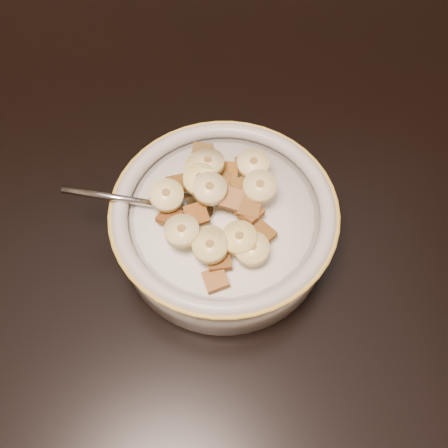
{
  "coord_description": "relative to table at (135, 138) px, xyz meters",
  "views": [
    {
      "loc": [
        0.08,
        -0.4,
        1.2
      ],
      "look_at": [
        0.1,
        -0.16,
        0.78
      ],
      "focal_mm": 40.0,
      "sensor_mm": 36.0,
      "label": 1
    }
  ],
  "objects": [
    {
      "name": "floor",
      "position": [
        0.0,
        0.0,
        -0.78
      ],
      "size": [
        4.0,
        4.5,
        0.1
      ],
      "primitive_type": "cube",
      "color": "#422816",
      "rests_on": "ground"
    },
    {
      "name": "table",
      "position": [
        0.0,
        0.0,
        0.0
      ],
      "size": [
        1.41,
        0.92,
        0.04
      ],
      "primitive_type": "cube",
      "rotation": [
        0.0,
        0.0,
        0.01
      ],
      "color": "black",
      "rests_on": "floor"
    },
    {
      "name": "chair",
      "position": [
        0.09,
        0.6,
        -0.29
      ],
      "size": [
        0.44,
        0.44,
        0.88
      ],
      "primitive_type": "cube",
      "rotation": [
        0.0,
        0.0,
        0.14
      ],
      "color": "black",
      "rests_on": "floor"
    },
    {
      "name": "cereal_bowl",
      "position": [
        0.1,
        -0.16,
        0.04
      ],
      "size": [
        0.21,
        0.21,
        0.05
      ],
      "primitive_type": "cylinder",
      "color": "#B0AA9E",
      "rests_on": "table"
    },
    {
      "name": "milk",
      "position": [
        0.1,
        -0.16,
        0.07
      ],
      "size": [
        0.17,
        0.17,
        0.0
      ],
      "primitive_type": "cylinder",
      "color": "white",
      "rests_on": "cereal_bowl"
    },
    {
      "name": "spoon",
      "position": [
        0.06,
        -0.15,
        0.07
      ],
      "size": [
        0.05,
        0.04,
        0.01
      ],
      "primitive_type": "ellipsoid",
      "rotation": [
        0.0,
        0.0,
        4.56
      ],
      "color": "#9B9EA7",
      "rests_on": "cereal_bowl"
    },
    {
      "name": "cereal_square_0",
      "position": [
        0.12,
        -0.14,
        0.09
      ],
      "size": [
        0.03,
        0.03,
        0.01
      ],
      "primitive_type": "cube",
      "rotation": [
        -0.03,
        0.17,
        0.35
      ],
      "color": "brown",
      "rests_on": "milk"
    },
    {
      "name": "cereal_square_1",
      "position": [
        0.06,
        -0.13,
        0.08
      ],
      "size": [
        0.03,
        0.03,
        0.01
      ],
      "primitive_type": "cube",
      "rotation": [
        0.18,
        0.17,
        1.91
      ],
      "color": "brown",
      "rests_on": "milk"
    },
    {
      "name": "cereal_square_2",
      "position": [
        0.1,
        -0.12,
        0.08
      ],
      "size": [
        0.03,
        0.03,
        0.01
      ],
      "primitive_type": "cube",
      "rotation": [
        0.1,
        0.14,
        1.07
      ],
      "color": "brown",
      "rests_on": "milk"
    },
    {
      "name": "cereal_square_3",
      "position": [
        0.12,
        -0.2,
        0.08
      ],
      "size": [
        0.03,
        0.02,
        0.01
      ],
      "primitive_type": "cube",
      "rotation": [
        0.02,
        -0.17,
        2.86
      ],
      "color": "brown",
      "rests_on": "milk"
    },
    {
      "name": "cereal_square_4",
      "position": [
        0.1,
        -0.14,
        0.09
      ],
      "size": [
        0.03,
        0.03,
        0.01
      ],
      "primitive_type": "cube",
      "rotation": [
        0.03,
        0.1,
        1.94
      ],
      "color": "olive",
      "rests_on": "milk"
    },
    {
      "name": "cereal_square_5",
      "position": [
        0.08,
        -0.09,
        0.08
      ],
      "size": [
        0.02,
        0.02,
        0.01
      ],
      "primitive_type": "cube",
      "rotation": [
        0.0,
        -0.02,
        1.37
      ],
      "color": "brown",
      "rests_on": "milk"
    },
    {
      "name": "cereal_square_6",
      "position": [
        0.1,
        -0.16,
        0.09
      ],
      "size": [
        0.03,
        0.03,
        0.01
      ],
      "primitive_type": "cube",
      "rotation": [
        -0.21,
        -0.05,
        2.76
      ],
      "color": "brown",
      "rests_on": "milk"
    },
    {
      "name": "cereal_square_7",
      "position": [
        0.13,
        -0.19,
        0.08
      ],
      "size": [
        0.03,
        0.03,
        0.01
      ],
      "primitive_type": "cube",
      "rotation": [
        0.1,
        0.02,
        2.27
      ],
      "color": "brown",
      "rests_on": "milk"
    },
    {
      "name": "cereal_square_8",
      "position": [
        0.08,
        -0.11,
        0.08
      ],
      "size": [
        0.03,
        0.03,
        0.01
      ],
      "primitive_type": "cube",
      "rotation": [
        0.17,
        -0.12,
        2.32
      ],
      "color": "brown",
      "rests_on": "milk"
    },
    {
      "name": "cereal_square_9",
      "position": [
        0.08,
        -0.23,
        0.08
      ],
      "size": [
        0.03,
        0.02,
        0.01
      ],
      "primitive_type": "cube",
      "rotation": [
        -0.04,
        -0.14,
        0.26
      ],
      "color": "brown",
      "rests_on": "milk"
    },
    {
      "name": "cereal_square_10",
      "position": [
        0.09,
        -0.21,
        0.08
      ],
      "size": [
        0.02,
        0.02,
        0.01
      ],
      "primitive_type": "cube",
      "rotation": [
        0.03,
        -0.01,
        1.64
      ],
      "color": "brown",
      "rests_on": "milk"
    },
    {
      "name": "cereal_square_11",
      "position": [
        0.05,
        -0.17,
        0.08
      ],
      "size": [
        0.03,
        0.03,
        0.01
      ],
      "primitive_type": "cube",
      "rotation": [
        0.2,
        0.07,
        2.6
      ],
      "color": "brown",
      "rests_on": "milk"
    },
    {
      "name": "cereal_square_12",
      "position": [
        0.07,
        -0.17,
        0.09
      ],
      "size": [
        0.02,
        0.02,
        0.01
      ],
      "primitive_type": "cube",
      "rotation": [
        0.22,
        -0.1,
        0.21
      ],
      "color": "brown",
      "rests_on": "milk"
    },
    {
      "name": "cereal_square_13",
      "position": [
        0.12,
        -0.17,
        0.09
      ],
      "size": [
        0.03,
        0.03,
        0.01
      ],
      "primitive_type": "cube",
      "rotation": [
        -0.25,
        -0.16,
        2.88
      ],
      "color": "brown",
      "rests_on": "milk"
    },
    {
      "name": "cereal_square_14",
      "position": [
        0.08,
        -0.1,
        0.08
      ],
      "size": [
        0.03,
        0.03,
        0.01
      ],
      "primitive_type": "cube",
      "rotation": [
        0.03,
        -0.01,
        2.23
      ],
      "color": "brown",
      "rests_on": "milk"
    },
    {
      "name": "cereal_square_15",
      "position": [
        0.12,
        -0.16,
        0.09
      ],
      "size": [
        0.03,
        0.03,
        0.01
      ],
      "primitive_type": "cube",
      "rotation": [
        -0.1,
        -0.07,
        0.61
      ],
      "color": "#8C5F22",
      "rests_on": "milk"
    },
    {
      "name": "cereal_square_16",
      "position": [
        0.1,
        -0.2,
        0.09
      ],
      "size": [
        0.03,
        0.03,
        0.01
      ],
      "primitive_type": "cube",
      "rotation": [
        0.02,
        -0.18,
        1.95
      ],
      "color": "brown",
      "rests_on": "milk"
    },
    {
      "name": "cereal_square_17",
      "position": [
        0.12,
        -0.17,
        0.09
      ],
      "size": [
        0.03,
        0.03,
        0.01
      ],
      "primitive_type": "cube",
      "rotation": [
        0.19,
        0.03,
        2.35
      ],
      "color": "brown",
      "rests_on": "milk"
    },
    {
      "name": "cereal_square_18",
      "position": [
        0.12,
        -0.11,
        0.08
      ],
      "size": [
        0.02,
        0.02,
        0.01
      ],
      "primitive_type": "cube",
      "rotation": [
        -0.23,
        0.1,
        1.73
      ],
      "color": "brown",
      "rests_on": "milk"
    },
    {
      "name": "cereal_square_19",
      "position": [
        0.1,
        -0.12,
        0.08
      ],
      "size": [
        0.02,
        0.02,
        0.01
      ],
      "primitive_type": "cube",
      "rotation": [
        -0.05,
        -0.12,
        1.4
      ],
      "color": "#9A681E",
      "rests_on": "milk"
    },
    {
      "name": "banana_slice_0",
      "position": [
        0.08,
        -0.15,
        0.1
      ],
      "size": [
        0.04,
        0.04,
        0.01
      ],
      "primitive_type": "cylinder",
      "rotation": [
        0.11,
        0.02,
        0.78
      ],
      "color": "#F9E19F",
      "rests_on": "milk"
    },
    {
      "name": "banana_slice_1",
      "position": [
        0.08,
        -0.14,
        0.1
      ],
      "size": [
        0.04,
        0.04,
        0.01
      ],
      "primitive_type": "cylinder",
      "rotation": [
        0.08,
        -0.12,
        1.06
      ],
      "color": "#F7DD82",
      "rests_on": "milk"
    },
    {
      "name": "banana_slice_2",
      "position": [
        0.06,
        -0.19,
        0.1
      ],
      "size": [
        0.04,
        0.04,
        0.01
      ],
      "primitive_type": "cylinder",
      "rotation": [
        -0.02,
        0.12,
        1.88
      ],
      "color": "#CCBB81",
      "rests_on": "milk"
    },
    {
      "name": "banana_slice_3",
      "position": [
        0.08,
        -0.12,
        0.09
      ],
      "size": [
        0.04,
        0.04,
        0.01
      ],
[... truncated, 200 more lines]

